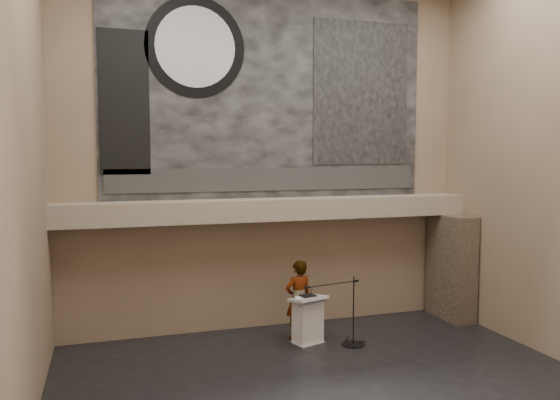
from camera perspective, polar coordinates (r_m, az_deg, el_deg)
name	(u,v)px	position (r m, az deg, el deg)	size (l,w,h in m)	color
floor	(334,390)	(10.45, 5.68, -19.19)	(10.00, 10.00, 0.00)	black
wall_back	(270,155)	(13.32, -1.05, 4.77)	(10.00, 0.02, 8.50)	#806A51
wall_front	(491,153)	(6.11, 21.15, 4.62)	(10.00, 0.02, 8.50)	#806A51
wall_left	(21,154)	(8.84, -25.44, 4.39)	(0.02, 8.00, 8.50)	#806A51
soffit	(275,209)	(13.00, -0.54, -0.96)	(10.00, 0.80, 0.50)	gray
sprinkler_left	(209,224)	(12.61, -7.44, -2.46)	(0.04, 0.04, 0.06)	#B2893D
sprinkler_right	(348,218)	(13.67, 7.16, -1.91)	(0.04, 0.04, 0.06)	#B2893D
banner	(270,94)	(13.38, -1.03, 10.99)	(8.00, 0.05, 5.00)	black
banner_text_strip	(271,179)	(13.27, -0.96, 2.18)	(7.76, 0.02, 0.55)	#2A2A2A
banner_clock_rim	(195,47)	(13.09, -8.83, 15.51)	(2.30, 2.30, 0.02)	black
banner_clock_face	(196,47)	(13.07, -8.82, 15.53)	(1.84, 1.84, 0.02)	silver
banner_building_print	(361,93)	(14.23, 8.49, 10.97)	(2.60, 0.02, 3.60)	black
banner_brick_print	(124,102)	(12.75, -15.98, 9.78)	(1.10, 0.02, 3.20)	black
stone_pier	(451,267)	(14.90, 17.47, -6.68)	(0.60, 1.40, 2.70)	#3F3227
lectern	(308,321)	(12.43, 2.92, -12.52)	(0.89, 0.74, 1.14)	silver
binder	(308,296)	(12.30, 2.96, -9.97)	(0.32, 0.26, 0.04)	black
papers	(301,298)	(12.19, 2.19, -10.18)	(0.22, 0.30, 0.01)	white
speaker_person	(298,300)	(12.76, 1.93, -10.35)	(0.67, 0.44, 1.84)	silver
mic_stand	(351,335)	(12.63, 7.48, -13.80)	(1.51, 0.52, 1.55)	black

